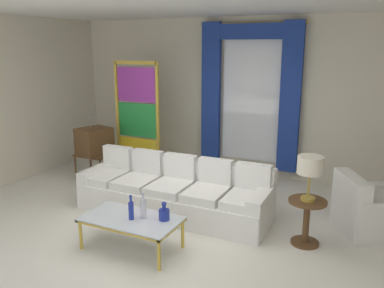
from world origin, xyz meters
name	(u,v)px	position (x,y,z in m)	size (l,w,h in m)	color
ground_plane	(168,235)	(0.00, 0.00, 0.00)	(16.00, 16.00, 0.00)	silver
wall_rear	(245,97)	(0.00, 3.06, 1.50)	(8.00, 0.12, 3.00)	beige
wall_left	(4,102)	(-3.66, 0.60, 1.50)	(0.12, 7.00, 3.00)	beige
ceiling_slab	(194,3)	(0.00, 0.80, 3.02)	(8.00, 7.60, 0.04)	white
curtained_window	(250,86)	(0.14, 2.89, 1.74)	(2.00, 0.17, 2.70)	white
couch_white_long	(176,192)	(-0.29, 0.74, 0.31)	(2.93, 0.95, 0.86)	white
coffee_table	(131,221)	(-0.24, -0.51, 0.37)	(1.21, 0.66, 0.41)	silver
bottle_blue_decanter	(131,210)	(-0.21, -0.54, 0.54)	(0.06, 0.06, 0.32)	navy
bottle_crystal_tall	(143,207)	(-0.10, -0.44, 0.55)	(0.07, 0.07, 0.35)	silver
bottle_amber_squat	(164,214)	(0.16, -0.37, 0.49)	(0.13, 0.13, 0.24)	navy
vintage_tv	(94,142)	(-2.34, 1.39, 0.73)	(0.64, 0.70, 1.35)	brown
armchair_white	(367,212)	(2.37, 1.27, 0.29)	(1.10, 1.09, 0.80)	white
stained_glass_divider	(137,122)	(-1.75, 1.95, 1.06)	(0.95, 0.05, 2.20)	gold
peacock_figurine	(151,175)	(-1.20, 1.52, 0.22)	(0.44, 0.60, 0.50)	beige
round_side_table	(306,218)	(1.69, 0.56, 0.36)	(0.48, 0.48, 0.59)	brown
table_lamp_brass	(310,167)	(1.69, 0.56, 1.03)	(0.32, 0.32, 0.57)	#B29338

